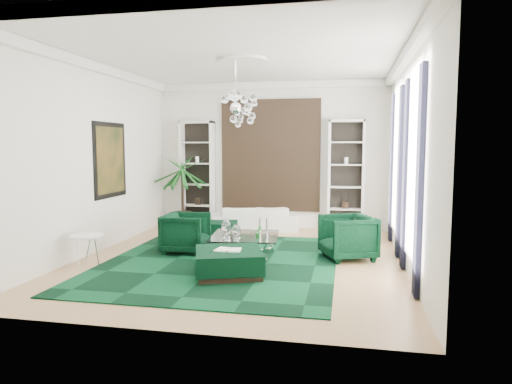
% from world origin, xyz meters
% --- Properties ---
extents(floor, '(6.00, 7.00, 0.02)m').
position_xyz_m(floor, '(0.00, 0.00, -0.01)').
color(floor, tan).
rests_on(floor, ground).
extents(ceiling, '(6.00, 7.00, 0.02)m').
position_xyz_m(ceiling, '(0.00, 0.00, 3.81)').
color(ceiling, white).
rests_on(ceiling, ground).
extents(wall_back, '(6.00, 0.02, 3.80)m').
position_xyz_m(wall_back, '(0.00, 3.51, 1.90)').
color(wall_back, silver).
rests_on(wall_back, ground).
extents(wall_front, '(6.00, 0.02, 3.80)m').
position_xyz_m(wall_front, '(0.00, -3.51, 1.90)').
color(wall_front, silver).
rests_on(wall_front, ground).
extents(wall_left, '(0.02, 7.00, 3.80)m').
position_xyz_m(wall_left, '(-3.01, 0.00, 1.90)').
color(wall_left, silver).
rests_on(wall_left, ground).
extents(wall_right, '(0.02, 7.00, 3.80)m').
position_xyz_m(wall_right, '(3.01, 0.00, 1.90)').
color(wall_right, silver).
rests_on(wall_right, ground).
extents(crown_molding, '(6.00, 7.00, 0.18)m').
position_xyz_m(crown_molding, '(0.00, 0.00, 3.70)').
color(crown_molding, white).
rests_on(crown_molding, ceiling).
extents(ceiling_medallion, '(0.90, 0.90, 0.05)m').
position_xyz_m(ceiling_medallion, '(0.00, 0.30, 3.77)').
color(ceiling_medallion, white).
rests_on(ceiling_medallion, ceiling).
extents(tapestry, '(2.50, 0.06, 2.80)m').
position_xyz_m(tapestry, '(0.00, 3.46, 1.90)').
color(tapestry, black).
rests_on(tapestry, wall_back).
extents(shelving_left, '(0.90, 0.38, 2.80)m').
position_xyz_m(shelving_left, '(-1.95, 3.31, 1.40)').
color(shelving_left, white).
rests_on(shelving_left, floor).
extents(shelving_right, '(0.90, 0.38, 2.80)m').
position_xyz_m(shelving_right, '(1.95, 3.31, 1.40)').
color(shelving_right, white).
rests_on(shelving_right, floor).
extents(painting, '(0.04, 1.30, 1.60)m').
position_xyz_m(painting, '(-2.97, 0.60, 1.85)').
color(painting, black).
rests_on(painting, wall_left).
extents(window_near, '(0.03, 1.10, 2.90)m').
position_xyz_m(window_near, '(2.99, -0.90, 1.90)').
color(window_near, white).
rests_on(window_near, wall_right).
extents(curtain_near_a, '(0.07, 0.30, 3.25)m').
position_xyz_m(curtain_near_a, '(2.96, -1.68, 1.65)').
color(curtain_near_a, black).
rests_on(curtain_near_a, floor).
extents(curtain_near_b, '(0.07, 0.30, 3.25)m').
position_xyz_m(curtain_near_b, '(2.96, -0.12, 1.65)').
color(curtain_near_b, black).
rests_on(curtain_near_b, floor).
extents(window_far, '(0.03, 1.10, 2.90)m').
position_xyz_m(window_far, '(2.99, 1.50, 1.90)').
color(window_far, white).
rests_on(window_far, wall_right).
extents(curtain_far_a, '(0.07, 0.30, 3.25)m').
position_xyz_m(curtain_far_a, '(2.96, 0.72, 1.65)').
color(curtain_far_a, black).
rests_on(curtain_far_a, floor).
extents(curtain_far_b, '(0.07, 0.30, 3.25)m').
position_xyz_m(curtain_far_b, '(2.96, 2.28, 1.65)').
color(curtain_far_b, black).
rests_on(curtain_far_b, floor).
extents(rug, '(4.20, 5.00, 0.02)m').
position_xyz_m(rug, '(-0.30, -0.30, 0.01)').
color(rug, black).
rests_on(rug, floor).
extents(sofa, '(2.29, 1.39, 0.63)m').
position_xyz_m(sofa, '(-0.31, 2.87, 0.31)').
color(sofa, white).
rests_on(sofa, floor).
extents(armchair_left, '(0.92, 0.90, 0.80)m').
position_xyz_m(armchair_left, '(-1.21, 0.32, 0.40)').
color(armchair_left, black).
rests_on(armchair_left, floor).
extents(armchair_right, '(1.20, 1.19, 0.84)m').
position_xyz_m(armchair_right, '(2.00, 0.40, 0.42)').
color(armchair_right, black).
rests_on(armchair_right, floor).
extents(coffee_table, '(1.39, 1.39, 0.44)m').
position_xyz_m(coffee_table, '(0.06, 0.13, 0.22)').
color(coffee_table, white).
rests_on(coffee_table, floor).
extents(ottoman_side, '(0.89, 0.89, 0.37)m').
position_xyz_m(ottoman_side, '(-1.00, 2.00, 0.18)').
color(ottoman_side, black).
rests_on(ottoman_side, floor).
extents(ottoman_front, '(1.36, 1.36, 0.43)m').
position_xyz_m(ottoman_front, '(0.06, -1.13, 0.21)').
color(ottoman_front, black).
rests_on(ottoman_front, floor).
extents(book, '(0.43, 0.29, 0.03)m').
position_xyz_m(book, '(0.06, -1.13, 0.44)').
color(book, white).
rests_on(book, ottoman_front).
extents(side_table, '(0.59, 0.59, 0.56)m').
position_xyz_m(side_table, '(-2.55, -1.08, 0.28)').
color(side_table, white).
rests_on(side_table, floor).
extents(palm, '(2.05, 2.05, 2.50)m').
position_xyz_m(palm, '(-2.29, 3.07, 1.25)').
color(palm, '#19591E').
rests_on(palm, floor).
extents(chandelier, '(1.03, 1.03, 0.78)m').
position_xyz_m(chandelier, '(-0.09, 0.05, 2.85)').
color(chandelier, white).
rests_on(chandelier, ceiling).
extents(table_plant, '(0.17, 0.15, 0.24)m').
position_xyz_m(table_plant, '(0.38, -0.13, 0.56)').
color(table_plant, '#19591E').
rests_on(table_plant, coffee_table).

